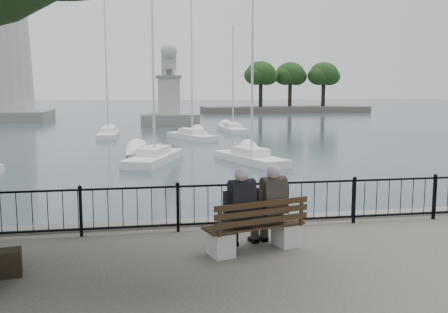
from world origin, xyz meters
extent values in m
cube|color=slate|center=(0.00, 3.00, -0.50)|extent=(200.00, 0.40, 1.20)
plane|color=#27353D|center=(0.00, 103.00, -1.00)|extent=(260.00, 260.00, 0.00)
cube|color=black|center=(0.00, 2.50, 0.98)|extent=(22.00, 0.04, 0.04)
cube|color=black|center=(0.00, 2.50, 0.15)|extent=(22.00, 0.04, 0.04)
cube|color=#A3A093|center=(-0.36, 0.78, 0.22)|extent=(0.49, 0.57, 0.44)
cube|color=#A3A093|center=(0.98, 1.17, 0.22)|extent=(0.49, 0.57, 0.44)
cube|color=black|center=(0.31, 0.97, 0.48)|extent=(2.01, 1.04, 0.04)
cube|color=black|center=(0.39, 0.70, 0.81)|extent=(1.87, 0.57, 0.43)
cube|color=black|center=(0.00, 0.90, 0.61)|extent=(0.46, 0.42, 0.26)
cube|color=black|center=(0.03, 0.78, 1.02)|extent=(0.53, 0.38, 0.64)
sphere|color=tan|center=(0.02, 0.83, 1.47)|extent=(0.25, 0.25, 0.25)
ellipsoid|color=#A8A3A3|center=(0.03, 0.80, 1.51)|extent=(0.26, 0.26, 0.22)
cube|color=black|center=(-0.09, 1.20, 0.24)|extent=(0.46, 0.55, 0.48)
cube|color=black|center=(0.65, 1.08, 0.61)|extent=(0.46, 0.42, 0.26)
cube|color=black|center=(0.68, 0.97, 1.02)|extent=(0.53, 0.38, 0.64)
sphere|color=tan|center=(0.67, 1.01, 1.47)|extent=(0.25, 0.25, 0.25)
ellipsoid|color=#A8A3A3|center=(0.67, 0.98, 1.51)|extent=(0.26, 0.26, 0.22)
cube|color=black|center=(0.56, 1.38, 0.24)|extent=(0.46, 0.55, 0.48)
cube|color=slate|center=(-18.00, 62.00, -0.40)|extent=(9.78, 9.78, 1.40)
cone|color=#A3A093|center=(-18.00, 62.00, 11.73)|extent=(6.26, 6.26, 23.47)
cube|color=slate|center=(2.00, 50.00, -0.40)|extent=(6.41, 6.41, 1.40)
cube|color=#A3A093|center=(2.00, 50.00, 2.24)|extent=(2.35, 2.77, 4.27)
cube|color=slate|center=(2.00, 50.00, 4.52)|extent=(2.77, 3.19, 0.30)
cube|color=#A3A093|center=(2.00, 50.32, 5.42)|extent=(1.39, 2.35, 1.49)
cube|color=#A3A093|center=(2.00, 49.25, 6.17)|extent=(1.60, 1.07, 1.71)
sphere|color=#A3A093|center=(2.00, 48.83, 7.34)|extent=(1.81, 1.81, 1.81)
cube|color=white|center=(-0.84, 20.05, -0.90)|extent=(3.73, 6.31, 0.68)
cube|color=white|center=(-0.84, 20.05, -0.40)|extent=(2.04, 2.76, 0.51)
cylinder|color=silver|center=(-0.84, 19.72, 5.86)|extent=(0.14, 0.14, 12.91)
cube|color=white|center=(4.44, 19.02, -0.90)|extent=(3.34, 5.91, 0.63)
cube|color=white|center=(4.44, 19.02, -0.40)|extent=(1.85, 2.58, 0.48)
cylinder|color=silver|center=(4.44, 18.70, 5.16)|extent=(0.13, 0.13, 11.51)
cube|color=white|center=(2.74, 33.14, -0.90)|extent=(3.81, 6.08, 0.66)
cube|color=white|center=(2.74, 33.14, -0.40)|extent=(2.04, 2.68, 0.49)
cylinder|color=silver|center=(2.74, 32.81, 5.57)|extent=(0.13, 0.13, 12.35)
cube|color=white|center=(7.42, 39.57, -0.90)|extent=(2.02, 6.15, 0.67)
cube|color=white|center=(7.42, 39.57, -0.40)|extent=(1.37, 2.53, 0.51)
cylinder|color=silver|center=(7.42, 39.23, 4.25)|extent=(0.13, 0.13, 9.70)
cube|color=white|center=(-4.16, 36.04, -0.90)|extent=(1.70, 5.52, 0.61)
cube|color=white|center=(-4.16, 36.04, -0.40)|extent=(1.19, 2.27, 0.46)
cylinder|color=silver|center=(-4.16, 35.74, 5.34)|extent=(0.12, 0.12, 11.88)
cube|color=#4A453E|center=(25.00, 80.00, -0.50)|extent=(30.00, 8.00, 1.20)
cylinder|color=black|center=(20.00, 78.00, 2.00)|extent=(0.70, 0.70, 4.00)
ellipsoid|color=#173212|center=(20.00, 78.00, 6.00)|extent=(5.20, 5.20, 4.16)
cylinder|color=black|center=(26.00, 80.00, 2.00)|extent=(0.70, 0.70, 4.00)
ellipsoid|color=#173212|center=(26.00, 80.00, 6.00)|extent=(5.20, 5.20, 4.16)
cylinder|color=black|center=(32.00, 79.00, 2.00)|extent=(0.70, 0.70, 4.00)
ellipsoid|color=#173212|center=(32.00, 79.00, 6.00)|extent=(5.20, 5.20, 4.16)
camera|label=1|loc=(-1.85, -7.89, 3.00)|focal=40.00mm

